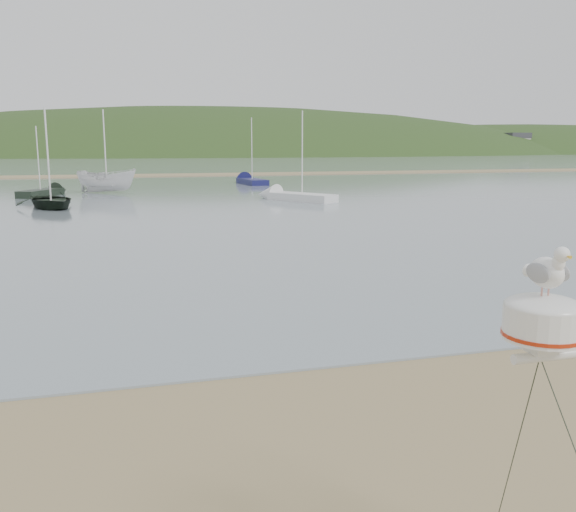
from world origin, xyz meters
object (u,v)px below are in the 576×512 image
object	(u,v)px
sailboat_white_near	(284,196)
boat_white	(106,161)
boat_dark	(49,170)
sailboat_dark_mid	(51,192)
sailboat_blue_far	(247,180)

from	to	relation	value
sailboat_white_near	boat_white	bearing A→B (deg)	141.94
boat_dark	sailboat_dark_mid	size ratio (longest dim) A/B	0.84
boat_dark	sailboat_blue_far	xyz separation A→B (m)	(15.88, 20.19, -2.00)
boat_dark	sailboat_dark_mid	bearing A→B (deg)	74.27
sailboat_dark_mid	sailboat_blue_far	distance (m)	19.67
boat_white	sailboat_white_near	bearing A→B (deg)	-103.17
boat_dark	sailboat_blue_far	bearing A→B (deg)	30.39
boat_dark	boat_white	xyz separation A→B (m)	(3.01, 11.07, 0.17)
sailboat_dark_mid	sailboat_white_near	world-z (taller)	sailboat_white_near
boat_white	sailboat_blue_far	bearing A→B (deg)	-29.82
sailboat_dark_mid	sailboat_blue_far	xyz separation A→B (m)	(16.89, 10.07, -0.00)
boat_dark	sailboat_white_near	xyz separation A→B (m)	(14.68, 1.93, -2.00)
sailboat_dark_mid	sailboat_blue_far	world-z (taller)	sailboat_blue_far
boat_dark	boat_white	distance (m)	11.47
sailboat_dark_mid	sailboat_blue_far	size ratio (longest dim) A/B	0.78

